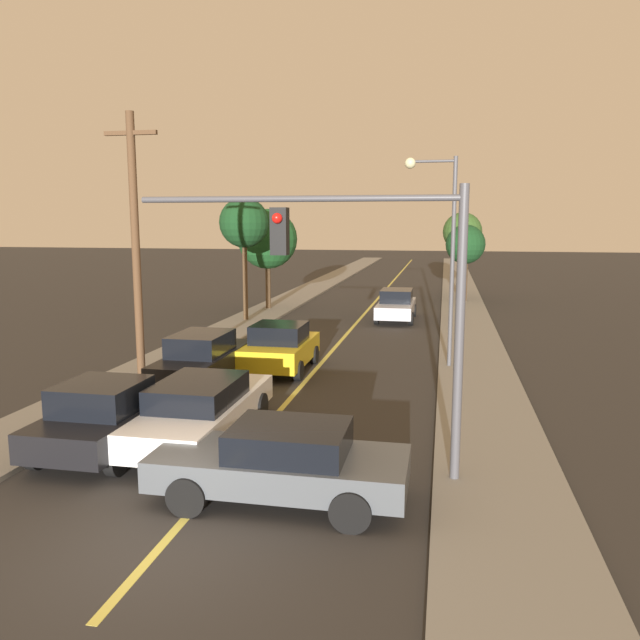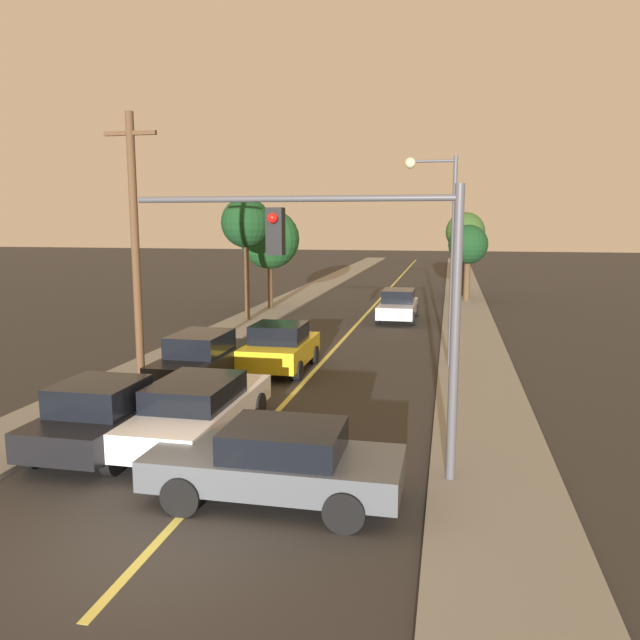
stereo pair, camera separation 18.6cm
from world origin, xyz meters
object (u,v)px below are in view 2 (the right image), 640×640
(car_near_lane_second, at_px, (280,347))
(car_outer_lane_second, at_px, (203,359))
(streetlamp_right, at_px, (441,233))
(utility_pole_left, at_px, (135,247))
(car_far_oncoming, at_px, (398,305))
(tree_right_near, at_px, (468,245))
(tree_left_near, at_px, (246,223))
(traffic_signal_mast, at_px, (368,275))
(car_crossing_right, at_px, (277,462))
(tree_left_far, at_px, (270,239))
(tree_right_far, at_px, (465,232))
(car_outer_lane_front, at_px, (103,415))
(car_near_lane_front, at_px, (199,408))

(car_near_lane_second, bearing_deg, car_outer_lane_second, -127.26)
(streetlamp_right, xyz_separation_m, utility_pole_left, (-8.74, -4.36, -0.33))
(car_far_oncoming, relative_size, tree_right_near, 1.01)
(streetlamp_right, distance_m, tree_left_near, 12.69)
(utility_pole_left, bearing_deg, traffic_signal_mast, -34.91)
(car_near_lane_second, relative_size, tree_left_near, 0.65)
(car_crossing_right, height_order, tree_left_far, tree_left_far)
(tree_right_far, bearing_deg, streetlamp_right, -93.38)
(car_near_lane_second, relative_size, utility_pole_left, 0.49)
(car_outer_lane_front, xyz_separation_m, car_outer_lane_second, (0.00, 5.63, 0.03))
(utility_pole_left, bearing_deg, car_far_oncoming, 66.00)
(tree_right_far, bearing_deg, car_outer_lane_front, -105.20)
(tree_left_far, bearing_deg, car_far_oncoming, -16.60)
(car_near_lane_second, relative_size, tree_right_near, 0.84)
(car_far_oncoming, xyz_separation_m, tree_right_near, (3.57, 7.83, 2.75))
(car_far_oncoming, height_order, tree_left_far, tree_left_far)
(car_outer_lane_front, height_order, car_far_oncoming, car_outer_lane_front)
(car_near_lane_front, bearing_deg, car_outer_lane_second, 111.30)
(car_far_oncoming, relative_size, tree_left_near, 0.78)
(car_near_lane_front, distance_m, car_far_oncoming, 18.94)
(tree_right_near, bearing_deg, tree_left_near, -138.10)
(car_near_lane_second, relative_size, car_crossing_right, 0.86)
(car_crossing_right, height_order, tree_right_near, tree_right_near)
(car_near_lane_second, distance_m, tree_right_near, 20.80)
(traffic_signal_mast, bearing_deg, car_near_lane_front, 162.69)
(utility_pole_left, distance_m, tree_right_near, 24.68)
(car_crossing_right, bearing_deg, tree_left_near, 19.82)
(car_far_oncoming, bearing_deg, car_outer_lane_front, 76.35)
(streetlamp_right, bearing_deg, tree_right_near, 85.68)
(car_crossing_right, xyz_separation_m, tree_right_far, (3.83, 31.92, 3.52))
(car_outer_lane_second, relative_size, tree_left_near, 0.78)
(streetlamp_right, xyz_separation_m, tree_left_far, (-9.60, 12.52, -0.59))
(car_near_lane_front, distance_m, tree_right_near, 27.47)
(streetlamp_right, relative_size, utility_pole_left, 0.88)
(tree_right_near, bearing_deg, car_crossing_right, -97.74)
(car_near_lane_front, relative_size, tree_left_near, 0.86)
(car_near_lane_front, relative_size, car_outer_lane_second, 1.10)
(car_far_oncoming, distance_m, tree_right_near, 9.04)
(car_outer_lane_second, xyz_separation_m, tree_left_near, (-2.58, 12.10, 4.04))
(car_crossing_right, height_order, tree_right_far, tree_right_far)
(car_crossing_right, relative_size, utility_pole_left, 0.57)
(traffic_signal_mast, height_order, tree_left_far, tree_left_far)
(car_near_lane_second, bearing_deg, car_crossing_right, -74.91)
(car_outer_lane_front, height_order, utility_pole_left, utility_pole_left)
(car_near_lane_second, distance_m, streetlamp_right, 6.57)
(car_far_oncoming, xyz_separation_m, traffic_signal_mast, (1.02, -19.95, 3.22))
(car_outer_lane_second, bearing_deg, utility_pole_left, -161.17)
(car_outer_lane_front, distance_m, utility_pole_left, 6.35)
(tree_left_near, bearing_deg, car_near_lane_second, -65.77)
(streetlamp_right, xyz_separation_m, tree_right_far, (1.23, 20.90, -0.32))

